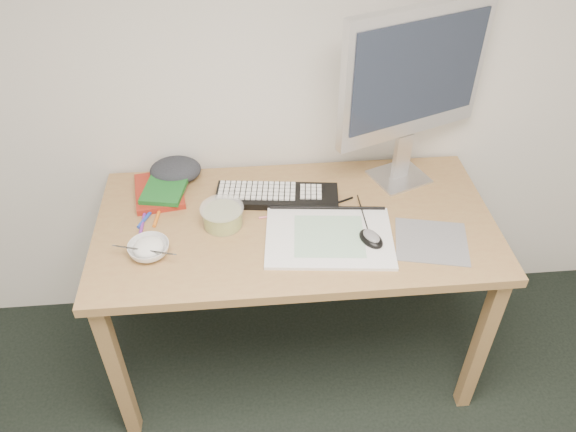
# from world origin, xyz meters

# --- Properties ---
(desk) EXTENTS (1.40, 0.70, 0.75)m
(desk) POSITION_xyz_m (0.32, 1.43, 0.67)
(desk) COLOR #A2804A
(desk) RESTS_ON ground
(mousepad) EXTENTS (0.28, 0.26, 0.00)m
(mousepad) POSITION_xyz_m (0.76, 1.28, 0.75)
(mousepad) COLOR gray
(mousepad) RESTS_ON desk
(sketchpad) EXTENTS (0.46, 0.35, 0.01)m
(sketchpad) POSITION_xyz_m (0.42, 1.33, 0.76)
(sketchpad) COLOR white
(sketchpad) RESTS_ON desk
(keyboard) EXTENTS (0.46, 0.19, 0.03)m
(keyboard) POSITION_xyz_m (0.26, 1.56, 0.76)
(keyboard) COLOR black
(keyboard) RESTS_ON desk
(monitor) EXTENTS (0.55, 0.25, 0.67)m
(monitor) POSITION_xyz_m (0.74, 1.65, 1.17)
(monitor) COLOR silver
(monitor) RESTS_ON desk
(mouse) EXTENTS (0.10, 0.12, 0.03)m
(mouse) POSITION_xyz_m (0.56, 1.29, 0.78)
(mouse) COLOR black
(mouse) RESTS_ON sketchpad
(rice_bowl) EXTENTS (0.17, 0.17, 0.04)m
(rice_bowl) POSITION_xyz_m (-0.18, 1.30, 0.77)
(rice_bowl) COLOR white
(rice_bowl) RESTS_ON desk
(chopsticks) EXTENTS (0.20, 0.07, 0.02)m
(chopsticks) POSITION_xyz_m (-0.19, 1.28, 0.79)
(chopsticks) COLOR #B9B9BB
(chopsticks) RESTS_ON rice_bowl
(fruit_tub) EXTENTS (0.16, 0.16, 0.07)m
(fruit_tub) POSITION_xyz_m (0.06, 1.44, 0.79)
(fruit_tub) COLOR #DBBF4D
(fruit_tub) RESTS_ON desk
(book_red) EXTENTS (0.21, 0.25, 0.02)m
(book_red) POSITION_xyz_m (-0.17, 1.63, 0.76)
(book_red) COLOR maroon
(book_red) RESTS_ON desk
(book_green) EXTENTS (0.18, 0.22, 0.02)m
(book_green) POSITION_xyz_m (-0.15, 1.63, 0.78)
(book_green) COLOR #186021
(book_green) RESTS_ON book_red
(cloth_lump) EXTENTS (0.20, 0.18, 0.07)m
(cloth_lump) POSITION_xyz_m (-0.12, 1.73, 0.78)
(cloth_lump) COLOR #25292D
(cloth_lump) RESTS_ON desk
(pencil_pink) EXTENTS (0.16, 0.03, 0.01)m
(pencil_pink) POSITION_xyz_m (0.27, 1.46, 0.75)
(pencil_pink) COLOR pink
(pencil_pink) RESTS_ON desk
(pencil_tan) EXTENTS (0.18, 0.08, 0.01)m
(pencil_tan) POSITION_xyz_m (0.38, 1.45, 0.75)
(pencil_tan) COLOR tan
(pencil_tan) RESTS_ON desk
(pencil_black) EXTENTS (0.19, 0.09, 0.01)m
(pencil_black) POSITION_xyz_m (0.45, 1.50, 0.75)
(pencil_black) COLOR black
(pencil_black) RESTS_ON desk
(marker_blue) EXTENTS (0.07, 0.13, 0.01)m
(marker_blue) POSITION_xyz_m (-0.20, 1.50, 0.76)
(marker_blue) COLOR #213FB6
(marker_blue) RESTS_ON desk
(marker_orange) EXTENTS (0.03, 0.13, 0.01)m
(marker_orange) POSITION_xyz_m (-0.17, 1.50, 0.76)
(marker_orange) COLOR orange
(marker_orange) RESTS_ON desk
(marker_purple) EXTENTS (0.02, 0.13, 0.01)m
(marker_purple) POSITION_xyz_m (-0.22, 1.46, 0.76)
(marker_purple) COLOR purple
(marker_purple) RESTS_ON desk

